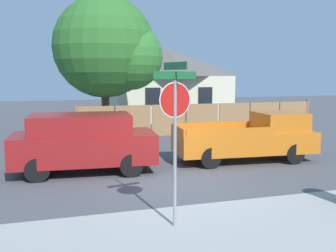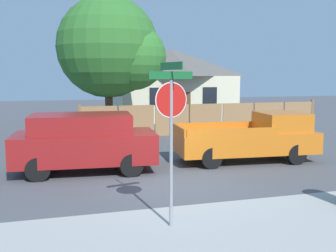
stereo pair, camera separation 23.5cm
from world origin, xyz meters
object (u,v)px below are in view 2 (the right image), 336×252
at_px(red_suv, 84,141).
at_px(orange_pickup, 252,138).
at_px(oak_tree, 113,49).
at_px(stop_sign, 171,116).
at_px(house, 171,82).

relative_size(red_suv, orange_pickup, 0.89).
relative_size(oak_tree, stop_sign, 2.11).
xyz_separation_m(red_suv, stop_sign, (1.37, -5.15, 1.27)).
xyz_separation_m(house, red_suv, (-7.16, -14.66, -1.57)).
bearing_deg(house, stop_sign, -106.30).
bearing_deg(stop_sign, oak_tree, 74.56).
bearing_deg(red_suv, house, 68.42).
height_order(oak_tree, stop_sign, oak_tree).
height_order(oak_tree, red_suv, oak_tree).
relative_size(house, orange_pickup, 1.68).
distance_m(house, red_suv, 16.39).
bearing_deg(orange_pickup, stop_sign, -127.15).
height_order(house, red_suv, house).
bearing_deg(orange_pickup, oak_tree, 122.34).
bearing_deg(house, orange_pickup, -94.82).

